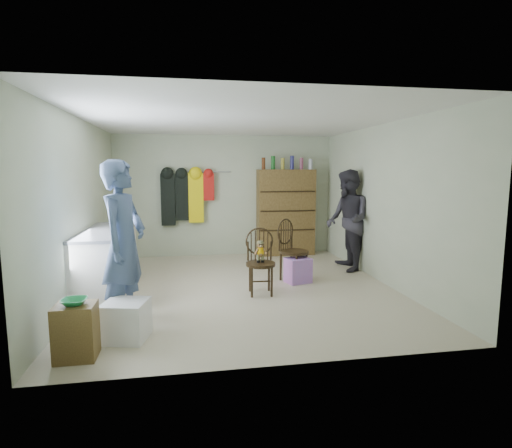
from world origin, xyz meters
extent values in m
plane|color=beige|center=(0.00, 0.00, 0.00)|extent=(5.00, 5.00, 0.00)
plane|color=beige|center=(0.00, 2.50, 1.25)|extent=(4.50, 0.00, 4.50)
plane|color=beige|center=(-2.25, 0.00, 1.25)|extent=(0.00, 5.00, 5.00)
plane|color=beige|center=(2.25, 0.00, 1.25)|extent=(0.00, 5.00, 5.00)
plane|color=white|center=(0.00, 0.00, 2.50)|extent=(5.00, 5.00, 0.00)
cube|color=silver|center=(-1.95, 0.00, 0.45)|extent=(0.60, 1.80, 0.90)
cube|color=slate|center=(-1.95, 0.00, 0.92)|extent=(0.64, 1.86, 0.04)
cylinder|color=#99999E|center=(-1.64, -0.45, 0.54)|extent=(0.02, 0.02, 0.14)
cylinder|color=#99999E|center=(-1.64, 0.45, 0.54)|extent=(0.02, 0.02, 0.14)
cube|color=brown|center=(-1.86, -2.03, 0.26)|extent=(0.37, 0.32, 0.53)
imported|color=#229650|center=(-1.86, -2.03, 0.56)|extent=(0.23, 0.23, 0.06)
cube|color=white|center=(-1.46, -1.65, 0.21)|extent=(0.51, 0.50, 0.41)
cylinder|color=#302211|center=(0.22, -0.36, 0.44)|extent=(0.45, 0.45, 0.04)
cylinder|color=#302211|center=(0.07, -0.49, 0.21)|extent=(0.03, 0.03, 0.42)
cylinder|color=#302211|center=(0.35, -0.51, 0.21)|extent=(0.03, 0.03, 0.42)
cylinder|color=#302211|center=(0.09, -0.20, 0.21)|extent=(0.03, 0.03, 0.42)
cylinder|color=#302211|center=(0.37, -0.22, 0.21)|extent=(0.03, 0.03, 0.42)
torus|color=#302211|center=(0.23, -0.19, 0.75)|extent=(0.41, 0.05, 0.41)
cylinder|color=#302211|center=(0.06, -0.19, 0.61)|extent=(0.03, 0.03, 0.28)
cylinder|color=#302211|center=(0.40, -0.21, 0.61)|extent=(0.03, 0.03, 0.28)
cylinder|color=#F0AF07|center=(0.22, -0.34, 0.63)|extent=(0.10, 0.10, 0.09)
cylinder|color=#475128|center=(0.22, -0.34, 0.54)|extent=(0.06, 0.06, 0.14)
sphere|color=#9E7042|center=(0.22, -0.34, 0.72)|extent=(0.09, 0.09, 0.09)
cylinder|color=#475128|center=(0.22, -0.34, 0.76)|extent=(0.08, 0.08, 0.03)
cube|color=black|center=(0.22, -0.38, 0.73)|extent=(0.06, 0.01, 0.02)
cylinder|color=#302211|center=(0.89, 0.29, 0.47)|extent=(0.63, 0.63, 0.04)
cylinder|color=#302211|center=(0.88, 0.08, 0.22)|extent=(0.04, 0.04, 0.44)
cylinder|color=#302211|center=(1.10, 0.27, 0.22)|extent=(0.04, 0.04, 0.44)
cylinder|color=#302211|center=(0.68, 0.31, 0.22)|extent=(0.04, 0.04, 0.44)
cylinder|color=#302211|center=(0.90, 0.50, 0.22)|extent=(0.04, 0.04, 0.44)
torus|color=#302211|center=(0.78, 0.42, 0.78)|extent=(0.35, 0.30, 0.43)
cylinder|color=#302211|center=(0.65, 0.30, 0.64)|extent=(0.03, 0.03, 0.30)
cylinder|color=#302211|center=(0.92, 0.53, 0.64)|extent=(0.03, 0.03, 0.30)
cube|color=#E572CC|center=(0.92, 0.14, 0.20)|extent=(0.44, 0.38, 0.39)
imported|color=#45587E|center=(-1.52, -1.22, 0.95)|extent=(0.65, 0.80, 1.90)
imported|color=#2D2B33|center=(2.00, 0.78, 0.90)|extent=(0.76, 0.94, 1.80)
cube|color=brown|center=(1.25, 2.30, 0.90)|extent=(1.20, 0.38, 1.80)
cube|color=#302211|center=(1.25, 2.11, 0.55)|extent=(1.16, 0.02, 0.03)
cube|color=#302211|center=(1.25, 2.11, 0.95)|extent=(1.16, 0.02, 0.03)
cube|color=#302211|center=(1.25, 2.11, 1.35)|extent=(1.16, 0.02, 0.03)
cylinder|color=#592D14|center=(0.75, 2.20, 1.92)|extent=(0.07, 0.07, 0.24)
cylinder|color=#19591E|center=(0.95, 2.20, 1.94)|extent=(0.08, 0.08, 0.27)
cylinder|color=#A59933|center=(1.15, 2.20, 1.92)|extent=(0.08, 0.08, 0.23)
cylinder|color=navy|center=(1.35, 2.20, 1.94)|extent=(0.08, 0.08, 0.28)
cylinder|color=#8C3F59|center=(1.55, 2.20, 1.92)|extent=(0.07, 0.07, 0.24)
cylinder|color=#B2B2B7|center=(1.75, 2.20, 1.91)|extent=(0.09, 0.09, 0.22)
cylinder|color=#99999E|center=(-0.40, 2.44, 1.75)|extent=(1.00, 0.02, 0.02)
cube|color=black|center=(-1.18, 2.38, 1.19)|extent=(0.28, 0.10, 1.05)
cube|color=black|center=(-0.90, 2.38, 1.25)|extent=(0.26, 0.10, 0.95)
cube|color=yellow|center=(-0.62, 2.38, 1.22)|extent=(0.30, 0.10, 1.00)
cube|color=red|center=(-0.36, 2.38, 1.44)|extent=(0.22, 0.10, 0.55)
camera|label=1|loc=(-0.80, -5.86, 1.77)|focal=28.00mm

